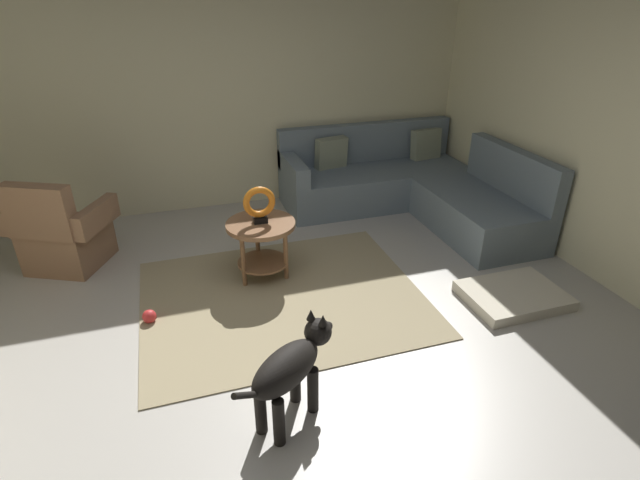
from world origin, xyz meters
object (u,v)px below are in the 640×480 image
object	(u,v)px
dog_bed_mat	(513,295)
dog	(291,368)
side_table	(261,235)
dog_toy_ball	(149,316)
torus_sculpture	(259,204)
armchair	(62,235)
sectional_couch	(410,188)

from	to	relation	value
dog_bed_mat	dog	distance (m)	2.20
side_table	dog_toy_ball	distance (m)	1.13
torus_sculpture	dog	xyz separation A→B (m)	(-0.17, -1.66, -0.33)
armchair	dog	xyz separation A→B (m)	(1.53, -2.40, 0.05)
sectional_couch	dog_bed_mat	xyz separation A→B (m)	(-0.01, -1.94, -0.24)
armchair	dog_toy_ball	world-z (taller)	armchair
dog_bed_mat	dog_toy_ball	bearing A→B (deg)	168.23
armchair	dog_toy_ball	size ratio (longest dim) A/B	9.12
sectional_couch	armchair	distance (m)	3.62
sectional_couch	dog_bed_mat	distance (m)	1.96
torus_sculpture	dog_toy_ball	world-z (taller)	torus_sculpture
dog_toy_ball	torus_sculpture	bearing A→B (deg)	22.30
armchair	side_table	distance (m)	1.85
side_table	dog_bed_mat	world-z (taller)	side_table
side_table	torus_sculpture	world-z (taller)	torus_sculpture
dog_bed_mat	armchair	bearing A→B (deg)	154.08
torus_sculpture	dog	distance (m)	1.70
side_table	dog	bearing A→B (deg)	-95.78
sectional_couch	dog_bed_mat	world-z (taller)	sectional_couch
armchair	dog	bearing A→B (deg)	-31.59
dog	dog_toy_ball	size ratio (longest dim) A/B	6.70
armchair	dog_bed_mat	size ratio (longest dim) A/B	1.23
armchair	torus_sculpture	world-z (taller)	armchair
sectional_couch	torus_sculpture	distance (m)	2.17
armchair	side_table	size ratio (longest dim) A/B	1.64
sectional_couch	side_table	distance (m)	2.13
armchair	side_table	bearing A→B (deg)	2.26
torus_sculpture	sectional_couch	bearing A→B (deg)	25.95
dog_toy_ball	side_table	bearing A→B (deg)	22.30
sectional_couch	dog	world-z (taller)	sectional_couch
side_table	torus_sculpture	xyz separation A→B (m)	(-0.00, -0.00, 0.29)
torus_sculpture	dog	world-z (taller)	torus_sculpture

